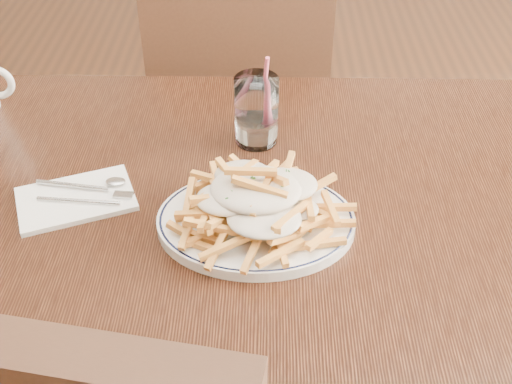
{
  "coord_description": "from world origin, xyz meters",
  "views": [
    {
      "loc": [
        0.08,
        -0.81,
        1.43
      ],
      "look_at": [
        0.07,
        -0.07,
        0.82
      ],
      "focal_mm": 45.0,
      "sensor_mm": 36.0,
      "label": 1
    }
  ],
  "objects_px": {
    "table": "(219,231)",
    "chair_far": "(236,105)",
    "water_glass": "(256,115)",
    "fries_plate": "(256,222)",
    "loaded_fries": "(256,196)"
  },
  "relations": [
    {
      "from": "fries_plate",
      "to": "chair_far",
      "type": "bearing_deg",
      "value": 95.21
    },
    {
      "from": "table",
      "to": "water_glass",
      "type": "xyz_separation_m",
      "value": [
        0.06,
        0.16,
        0.13
      ]
    },
    {
      "from": "chair_far",
      "to": "fries_plate",
      "type": "relative_size",
      "value": 2.68
    },
    {
      "from": "chair_far",
      "to": "fries_plate",
      "type": "distance_m",
      "value": 0.75
    },
    {
      "from": "table",
      "to": "fries_plate",
      "type": "distance_m",
      "value": 0.13
    },
    {
      "from": "fries_plate",
      "to": "loaded_fries",
      "type": "xyz_separation_m",
      "value": [
        0.0,
        0.0,
        0.05
      ]
    },
    {
      "from": "table",
      "to": "water_glass",
      "type": "height_order",
      "value": "water_glass"
    },
    {
      "from": "fries_plate",
      "to": "water_glass",
      "type": "distance_m",
      "value": 0.24
    },
    {
      "from": "table",
      "to": "fries_plate",
      "type": "bearing_deg",
      "value": -48.01
    },
    {
      "from": "fries_plate",
      "to": "loaded_fries",
      "type": "height_order",
      "value": "loaded_fries"
    },
    {
      "from": "water_glass",
      "to": "loaded_fries",
      "type": "bearing_deg",
      "value": -89.11
    },
    {
      "from": "fries_plate",
      "to": "water_glass",
      "type": "height_order",
      "value": "water_glass"
    },
    {
      "from": "loaded_fries",
      "to": "fries_plate",
      "type": "bearing_deg",
      "value": -90.0
    },
    {
      "from": "loaded_fries",
      "to": "water_glass",
      "type": "distance_m",
      "value": 0.24
    },
    {
      "from": "table",
      "to": "chair_far",
      "type": "relative_size",
      "value": 1.28
    }
  ]
}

